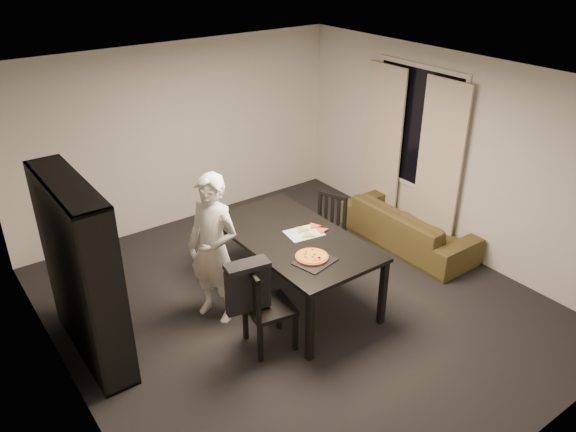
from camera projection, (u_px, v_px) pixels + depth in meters
room at (297, 204)px, 5.97m from camera, size 5.01×5.51×2.61m
window_pane at (416, 128)px, 7.61m from camera, size 0.02×1.40×1.60m
window_frame at (416, 128)px, 7.61m from camera, size 0.03×1.52×1.72m
curtain_left at (439, 165)px, 7.36m from camera, size 0.03×0.70×2.25m
curtain_right at (383, 143)px, 8.10m from camera, size 0.03×0.70×2.25m
bookshelf at (82, 272)px, 5.43m from camera, size 0.35×1.50×1.90m
dining_table at (293, 242)px, 6.32m from camera, size 1.12×2.02×0.84m
chair_left at (261, 302)px, 5.64m from camera, size 0.53×0.53×0.99m
chair_right at (328, 224)px, 7.22m from camera, size 0.55×0.55×0.91m
draped_jacket at (248, 285)px, 5.47m from camera, size 0.47×0.26×0.54m
person at (213, 249)px, 6.00m from camera, size 0.63×0.74×1.71m
baking_tray at (315, 261)px, 5.80m from camera, size 0.46×0.40×0.01m
pepperoni_pizza at (312, 257)px, 5.84m from camera, size 0.35×0.35×0.03m
kitchen_towel at (304, 233)px, 6.34m from camera, size 0.44×0.36×0.01m
pizza_slices at (311, 230)px, 6.38m from camera, size 0.45×0.41×0.01m
sofa at (408, 226)px, 7.68m from camera, size 0.76×1.95×0.57m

